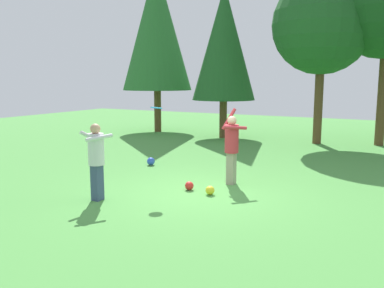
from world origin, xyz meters
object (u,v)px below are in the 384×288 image
at_px(person_catcher, 96,155).
at_px(frisbee, 156,108).
at_px(person_thrower, 232,144).
at_px(ball_red, 189,186).
at_px(tree_left, 224,44).
at_px(tree_far_left, 157,28).
at_px(ball_blue, 151,161).
at_px(ball_yellow, 210,190).
at_px(tree_center, 322,25).

relative_size(person_catcher, frisbee, 4.51).
height_order(person_thrower, ball_red, person_thrower).
distance_m(tree_left, tree_far_left, 3.86).
xyz_separation_m(frisbee, ball_red, (0.68, 0.32, -1.82)).
xyz_separation_m(person_thrower, ball_red, (-0.64, -0.99, -0.91)).
distance_m(ball_blue, ball_yellow, 3.61).
bearing_deg(tree_center, tree_left, -176.25).
relative_size(person_catcher, tree_center, 0.25).
distance_m(person_thrower, person_catcher, 3.29).
distance_m(person_thrower, tree_far_left, 11.37).
bearing_deg(person_catcher, ball_red, -12.74).
relative_size(person_catcher, ball_blue, 7.03).
height_order(person_catcher, frisbee, frisbee).
height_order(frisbee, ball_blue, frisbee).
xyz_separation_m(person_catcher, ball_blue, (-1.02, 3.55, -0.86)).
xyz_separation_m(person_thrower, tree_far_left, (-7.24, 7.82, 3.97)).
bearing_deg(tree_center, tree_far_left, 178.61).
bearing_deg(ball_blue, tree_far_left, 121.53).
distance_m(ball_red, tree_center, 9.81).
bearing_deg(tree_center, ball_yellow, -93.48).
xyz_separation_m(person_thrower, tree_center, (0.49, 7.63, 3.62)).
bearing_deg(tree_far_left, person_thrower, -47.20).
relative_size(ball_blue, tree_far_left, 0.03).
relative_size(person_thrower, ball_blue, 7.95).
distance_m(frisbee, ball_blue, 3.33).
xyz_separation_m(person_catcher, ball_red, (1.35, 1.64, -0.87)).
distance_m(tree_center, tree_far_left, 7.74).
bearing_deg(ball_blue, ball_red, -38.94).
distance_m(ball_blue, ball_red, 3.05).
relative_size(ball_red, tree_left, 0.03).
xyz_separation_m(frisbee, ball_yellow, (1.28, 0.19, -1.82)).
distance_m(ball_blue, tree_far_left, 9.43).
height_order(person_catcher, ball_blue, person_catcher).
height_order(frisbee, tree_left, tree_left).
relative_size(tree_center, tree_far_left, 0.83).
height_order(frisbee, tree_center, tree_center).
relative_size(person_thrower, tree_center, 0.28).
bearing_deg(ball_red, frisbee, -155.21).
bearing_deg(ball_red, ball_yellow, -11.82).
height_order(ball_red, tree_center, tree_center).
relative_size(ball_red, tree_center, 0.03).
bearing_deg(tree_far_left, person_catcher, -63.31).
distance_m(frisbee, tree_center, 9.51).
bearing_deg(person_catcher, ball_blue, 42.85).
bearing_deg(person_thrower, person_catcher, 8.23).
bearing_deg(ball_yellow, tree_left, 112.31).
bearing_deg(tree_left, frisbee, -75.78).
distance_m(frisbee, ball_red, 1.97).
height_order(person_thrower, ball_yellow, person_thrower).
height_order(frisbee, tree_far_left, tree_far_left).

